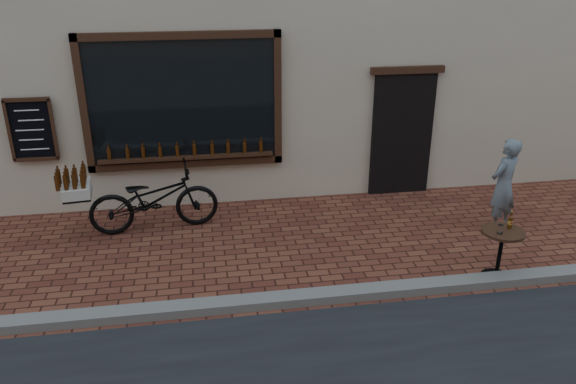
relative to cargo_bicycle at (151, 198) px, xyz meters
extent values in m
plane|color=#56261B|center=(2.48, -2.60, -0.54)|extent=(90.00, 90.00, 0.00)
cube|color=slate|center=(2.48, -2.40, -0.48)|extent=(90.00, 0.25, 0.12)
cube|color=black|center=(0.58, 0.85, 1.31)|extent=(3.00, 0.06, 2.00)
cube|color=black|center=(0.58, 0.83, 2.37)|extent=(3.24, 0.10, 0.12)
cube|color=black|center=(0.58, 0.83, 0.25)|extent=(3.24, 0.10, 0.12)
cube|color=black|center=(-0.98, 0.83, 1.31)|extent=(0.12, 0.10, 2.24)
cube|color=black|center=(2.14, 0.83, 1.31)|extent=(0.12, 0.10, 2.24)
cube|color=black|center=(0.58, 0.78, 0.38)|extent=(2.90, 0.16, 0.05)
cube|color=black|center=(4.38, 0.86, 0.56)|extent=(1.10, 0.10, 2.20)
cube|color=black|center=(4.38, 0.83, 1.72)|extent=(1.30, 0.10, 0.12)
cube|color=black|center=(-1.82, 0.84, 0.96)|extent=(0.62, 0.04, 0.92)
cylinder|color=#3D1C07|center=(-0.67, 0.78, 0.50)|extent=(0.06, 0.06, 0.19)
cylinder|color=#3D1C07|center=(-0.39, 0.78, 0.50)|extent=(0.06, 0.06, 0.19)
cylinder|color=#3D1C07|center=(-0.12, 0.78, 0.50)|extent=(0.06, 0.06, 0.19)
cylinder|color=#3D1C07|center=(0.16, 0.78, 0.50)|extent=(0.06, 0.06, 0.19)
cylinder|color=#3D1C07|center=(0.44, 0.78, 0.50)|extent=(0.06, 0.06, 0.19)
cylinder|color=#3D1C07|center=(0.72, 0.78, 0.50)|extent=(0.06, 0.06, 0.19)
cylinder|color=#3D1C07|center=(1.00, 0.78, 0.50)|extent=(0.06, 0.06, 0.19)
cylinder|color=#3D1C07|center=(1.27, 0.78, 0.50)|extent=(0.06, 0.06, 0.19)
cylinder|color=#3D1C07|center=(1.55, 0.78, 0.50)|extent=(0.06, 0.06, 0.19)
cylinder|color=#3D1C07|center=(1.83, 0.78, 0.50)|extent=(0.06, 0.06, 0.19)
imported|color=black|center=(0.04, 0.01, -0.01)|extent=(2.07, 0.92, 1.05)
cube|color=black|center=(-1.06, -0.12, 0.19)|extent=(0.46, 0.60, 0.03)
cube|color=beige|center=(-1.06, -0.12, 0.28)|extent=(0.46, 0.62, 0.16)
cylinder|color=#3D1C07|center=(-0.92, -0.32, 0.48)|extent=(0.07, 0.07, 0.22)
cylinder|color=#3D1C07|center=(-1.03, -0.33, 0.48)|extent=(0.07, 0.07, 0.22)
cylinder|color=#3D1C07|center=(-1.15, -0.34, 0.48)|extent=(0.07, 0.07, 0.22)
cylinder|color=#3D1C07|center=(-1.27, -0.36, 0.48)|extent=(0.07, 0.07, 0.22)
cylinder|color=#3D1C07|center=(-0.93, -0.18, 0.48)|extent=(0.07, 0.07, 0.22)
cylinder|color=#3D1C07|center=(-1.05, -0.19, 0.48)|extent=(0.07, 0.07, 0.22)
cylinder|color=#3D1C07|center=(-1.17, -0.20, 0.48)|extent=(0.07, 0.07, 0.22)
cylinder|color=#3D1C07|center=(-1.28, -0.22, 0.48)|extent=(0.07, 0.07, 0.22)
cylinder|color=#3D1C07|center=(-0.95, -0.04, 0.48)|extent=(0.07, 0.07, 0.22)
cylinder|color=#3D1C07|center=(-1.07, -0.05, 0.48)|extent=(0.07, 0.07, 0.22)
cylinder|color=#3D1C07|center=(-1.18, -0.07, 0.48)|extent=(0.07, 0.07, 0.22)
cylinder|color=#3D1C07|center=(-1.30, -0.08, 0.48)|extent=(0.07, 0.07, 0.22)
cylinder|color=#3D1C07|center=(-0.97, 0.10, 0.48)|extent=(0.07, 0.07, 0.22)
cylinder|color=black|center=(4.69, -2.25, -0.52)|extent=(0.41, 0.41, 0.03)
cylinder|color=black|center=(4.69, -2.25, -0.18)|extent=(0.06, 0.06, 0.65)
cylinder|color=black|center=(4.69, -2.25, 0.16)|extent=(0.56, 0.56, 0.04)
cylinder|color=gold|center=(4.81, -2.19, 0.27)|extent=(0.06, 0.06, 0.06)
cylinder|color=white|center=(4.60, -2.31, 0.24)|extent=(0.07, 0.07, 0.12)
imported|color=slate|center=(5.44, -0.87, 0.22)|extent=(0.66, 0.58, 1.51)
camera|label=1|loc=(0.83, -8.31, 3.53)|focal=35.00mm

